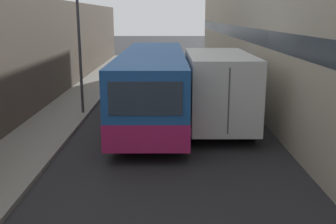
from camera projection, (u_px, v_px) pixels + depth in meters
name	position (u px, v px, depth m)	size (l,w,h in m)	color
ground_plane	(166.00, 144.00, 13.61)	(150.00, 150.00, 0.00)	#232326
sidewalk_left	(34.00, 142.00, 13.59)	(2.27, 60.00, 0.14)	gray
bus	(154.00, 83.00, 16.91)	(2.60, 11.84, 2.84)	#1E519E
box_truck	(216.00, 86.00, 15.85)	(2.32, 7.37, 2.94)	silver
panel_van	(138.00, 65.00, 27.01)	(1.94, 4.00, 1.86)	#BCBCC1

